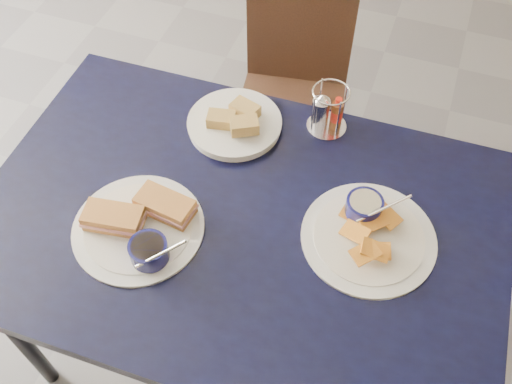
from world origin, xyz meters
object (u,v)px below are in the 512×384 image
(plantain_plate, at_px, (367,229))
(condiment_caddy, at_px, (327,112))
(sandwich_plate, at_px, (141,225))
(chair_far, at_px, (297,81))
(bread_basket, at_px, (235,123))
(dining_table, at_px, (240,231))

(plantain_plate, xyz_separation_m, condiment_caddy, (-0.19, 0.30, 0.04))
(sandwich_plate, height_order, plantain_plate, same)
(chair_far, distance_m, condiment_caddy, 0.60)
(plantain_plate, relative_size, bread_basket, 1.26)
(dining_table, height_order, plantain_plate, plantain_plate)
(dining_table, relative_size, sandwich_plate, 4.05)
(sandwich_plate, relative_size, plantain_plate, 1.00)
(plantain_plate, bearing_deg, chair_far, 117.24)
(plantain_plate, bearing_deg, sandwich_plate, -161.11)
(sandwich_plate, distance_m, bread_basket, 0.40)
(sandwich_plate, relative_size, bread_basket, 1.27)
(dining_table, relative_size, chair_far, 1.62)
(plantain_plate, height_order, condiment_caddy, condiment_caddy)
(dining_table, bearing_deg, chair_far, 95.99)
(chair_far, bearing_deg, bread_basket, -93.16)
(bread_basket, height_order, condiment_caddy, condiment_caddy)
(condiment_caddy, bearing_deg, plantain_plate, -58.30)
(chair_far, height_order, condiment_caddy, condiment_caddy)
(chair_far, bearing_deg, plantain_plate, -62.76)
(dining_table, xyz_separation_m, chair_far, (-0.09, 0.82, -0.22))
(condiment_caddy, bearing_deg, bread_basket, -159.04)
(chair_far, height_order, bread_basket, bread_basket)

